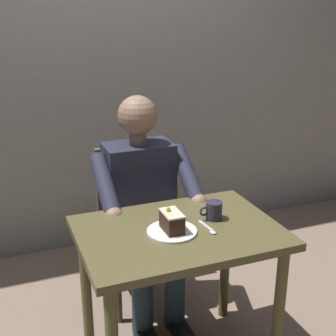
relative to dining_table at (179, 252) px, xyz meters
The scene contains 8 objects.
cafe_rear_panel 1.66m from the dining_table, 90.00° to the right, with size 6.40×0.12×3.00m, color gray.
dining_table is the anchor object (origin of this frame).
chair 0.67m from the dining_table, 90.00° to the right, with size 0.42×0.42×0.88m.
seated_person 0.49m from the dining_table, 90.00° to the right, with size 0.53×0.58×1.21m.
dessert_plate 0.12m from the dining_table, 23.97° to the left, with size 0.22×0.22×0.01m, color white.
cake_slice 0.17m from the dining_table, 23.68° to the left, with size 0.07×0.12×0.10m.
coffee_cup 0.24m from the dining_table, 169.08° to the right, with size 0.11×0.07×0.08m.
dessert_spoon 0.18m from the dining_table, 154.48° to the left, with size 0.03×0.14×0.01m.
Camera 1 is at (0.70, 1.66, 1.64)m, focal length 49.43 mm.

